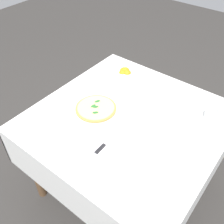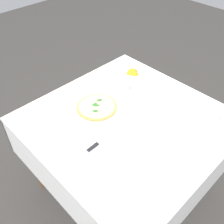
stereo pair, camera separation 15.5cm
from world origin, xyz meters
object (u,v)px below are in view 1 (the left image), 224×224
at_px(coffee_cup_far_right, 186,102).
at_px(napkin_folded, 94,157).
at_px(water_glass_near_right, 120,85).
at_px(dinner_knife, 94,155).
at_px(coffee_cup_far_left, 138,101).
at_px(coffee_cup_center_back, 166,159).
at_px(citrus_bowl, 125,73).
at_px(water_glass_right_edge, 211,113).
at_px(pizza_plate, 96,110).
at_px(pizza, 96,108).

distance_m(coffee_cup_far_right, napkin_folded, 0.69).
height_order(water_glass_near_right, dinner_knife, water_glass_near_right).
bearing_deg(dinner_knife, napkin_folded, 180.00).
distance_m(coffee_cup_far_left, coffee_cup_center_back, 0.47).
xyz_separation_m(coffee_cup_center_back, napkin_folded, (0.20, -0.30, -0.02)).
height_order(coffee_cup_center_back, citrus_bowl, citrus_bowl).
relative_size(napkin_folded, citrus_bowl, 1.50).
bearing_deg(dinner_knife, water_glass_right_edge, 148.73).
bearing_deg(water_glass_right_edge, citrus_bowl, -95.38).
distance_m(pizza_plate, pizza, 0.01).
height_order(coffee_cup_far_left, citrus_bowl, citrus_bowl).
height_order(coffee_cup_center_back, napkin_folded, coffee_cup_center_back).
bearing_deg(coffee_cup_center_back, coffee_cup_far_right, -165.75).
distance_m(pizza_plate, coffee_cup_far_right, 0.57).
bearing_deg(pizza, dinner_knife, 39.22).
bearing_deg(water_glass_near_right, dinner_knife, 23.98).
xyz_separation_m(pizza_plate, water_glass_near_right, (-0.25, -0.01, 0.04)).
bearing_deg(water_glass_right_edge, dinner_knife, -29.17).
bearing_deg(water_glass_right_edge, pizza, -58.84).
bearing_deg(pizza, water_glass_right_edge, 121.16).
bearing_deg(pizza_plate, water_glass_near_right, -178.16).
distance_m(pizza_plate, napkin_folded, 0.36).
bearing_deg(pizza_plate, coffee_cup_far_right, 133.79).
distance_m(coffee_cup_far_right, citrus_bowl, 0.49).
relative_size(pizza, dinner_knife, 1.29).
height_order(coffee_cup_far_left, water_glass_right_edge, water_glass_right_edge).
relative_size(water_glass_near_right, dinner_knife, 0.56).
distance_m(napkin_folded, dinner_knife, 0.01).
distance_m(water_glass_right_edge, citrus_bowl, 0.67).
relative_size(coffee_cup_center_back, citrus_bowl, 0.87).
height_order(coffee_cup_far_right, water_glass_right_edge, water_glass_right_edge).
height_order(pizza, dinner_knife, pizza).
distance_m(water_glass_right_edge, water_glass_near_right, 0.60).
bearing_deg(coffee_cup_center_back, napkin_folded, -56.72).
height_order(water_glass_right_edge, napkin_folded, water_glass_right_edge).
xyz_separation_m(coffee_cup_center_back, water_glass_right_edge, (-0.43, 0.05, 0.03)).
height_order(coffee_cup_far_left, coffee_cup_far_right, same).
distance_m(coffee_cup_center_back, dinner_knife, 0.36).
height_order(water_glass_right_edge, citrus_bowl, water_glass_right_edge).
xyz_separation_m(coffee_cup_far_left, coffee_cup_far_right, (-0.18, 0.24, 0.00)).
xyz_separation_m(coffee_cup_far_right, dinner_knife, (0.67, -0.18, -0.00)).
distance_m(coffee_cup_far_right, dinner_knife, 0.70).
relative_size(dinner_knife, citrus_bowl, 1.30).
bearing_deg(water_glass_near_right, coffee_cup_far_right, 108.51).
relative_size(pizza_plate, coffee_cup_far_right, 2.54).
bearing_deg(pizza, citrus_bowl, -168.81).
bearing_deg(napkin_folded, water_glass_right_edge, 152.94).
bearing_deg(pizza_plate, water_glass_right_edge, 121.17).
bearing_deg(napkin_folded, coffee_cup_center_back, 125.51).
xyz_separation_m(pizza_plate, coffee_cup_far_right, (-0.39, 0.41, 0.02)).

